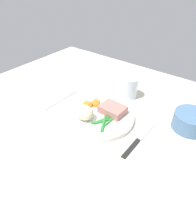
# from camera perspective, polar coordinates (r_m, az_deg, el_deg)

# --- Properties ---
(dining_table) EXTENTS (1.20, 0.90, 0.02)m
(dining_table) POSITION_cam_1_polar(r_m,az_deg,el_deg) (0.71, 2.27, -1.71)
(dining_table) COLOR beige
(dining_table) RESTS_ON ground
(dinner_plate) EXTENTS (0.25, 0.25, 0.02)m
(dinner_plate) POSITION_cam_1_polar(r_m,az_deg,el_deg) (0.69, 0.00, -1.19)
(dinner_plate) COLOR white
(dinner_plate) RESTS_ON dining_table
(meat_portion) EXTENTS (0.09, 0.07, 0.03)m
(meat_portion) POSITION_cam_1_polar(r_m,az_deg,el_deg) (0.69, 4.19, 0.74)
(meat_portion) COLOR #B2756B
(meat_portion) RESTS_ON dinner_plate
(mashed_potatoes) EXTENTS (0.06, 0.06, 0.05)m
(mashed_potatoes) POSITION_cam_1_polar(r_m,az_deg,el_deg) (0.66, -3.93, -0.14)
(mashed_potatoes) COLOR beige
(mashed_potatoes) RESTS_ON dinner_plate
(carrot_slices) EXTENTS (0.05, 0.06, 0.01)m
(carrot_slices) POSITION_cam_1_polar(r_m,az_deg,el_deg) (0.73, -1.79, 2.33)
(carrot_slices) COLOR orange
(carrot_slices) RESTS_ON dinner_plate
(green_beans) EXTENTS (0.06, 0.09, 0.01)m
(green_beans) POSITION_cam_1_polar(r_m,az_deg,el_deg) (0.65, 1.63, -2.80)
(green_beans) COLOR #2D8C38
(green_beans) RESTS_ON dinner_plate
(fork) EXTENTS (0.01, 0.17, 0.00)m
(fork) POSITION_cam_1_polar(r_m,az_deg,el_deg) (0.80, -10.59, 3.36)
(fork) COLOR silver
(fork) RESTS_ON dining_table
(knife) EXTENTS (0.02, 0.21, 0.01)m
(knife) POSITION_cam_1_polar(r_m,az_deg,el_deg) (0.63, 11.78, -7.33)
(knife) COLOR black
(knife) RESTS_ON dining_table
(water_glass) EXTENTS (0.07, 0.07, 0.08)m
(water_glass) POSITION_cam_1_polar(r_m,az_deg,el_deg) (0.80, 8.74, 6.63)
(water_glass) COLOR silver
(water_glass) RESTS_ON dining_table
(salad_bowl) EXTENTS (0.11, 0.11, 0.06)m
(salad_bowl) POSITION_cam_1_polar(r_m,az_deg,el_deg) (0.70, 24.98, -2.16)
(salad_bowl) COLOR #4C7299
(salad_bowl) RESTS_ON dining_table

